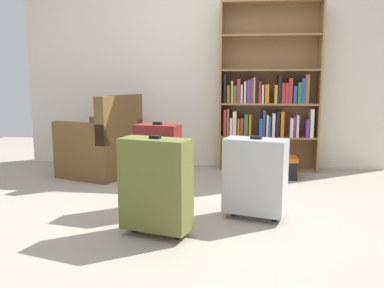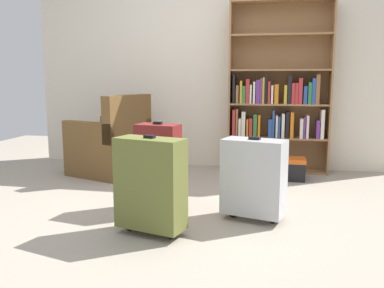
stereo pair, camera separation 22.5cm
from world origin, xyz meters
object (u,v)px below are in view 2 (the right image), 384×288
at_px(suitcase_olive, 150,184).
at_px(armchair, 111,146).
at_px(suitcase_dark_red, 158,164).
at_px(suitcase_silver, 254,177).
at_px(bookshelf, 278,96).
at_px(storage_box, 283,168).
at_px(mug, 160,173).

bearing_deg(suitcase_olive, armchair, 120.06).
distance_m(armchair, suitcase_dark_red, 1.42).
distance_m(suitcase_silver, suitcase_olive, 0.81).
distance_m(armchair, suitcase_olive, 1.93).
relative_size(armchair, suitcase_silver, 1.40).
height_order(bookshelf, storage_box, bookshelf).
bearing_deg(suitcase_dark_red, armchair, 127.85).
height_order(armchair, suitcase_olive, armchair).
xyz_separation_m(mug, suitcase_dark_red, (0.28, -1.04, 0.33)).
bearing_deg(suitcase_dark_red, bookshelf, 59.70).
xyz_separation_m(mug, suitcase_silver, (1.06, -1.16, 0.29)).
height_order(bookshelf, mug, bookshelf).
xyz_separation_m(bookshelf, suitcase_olive, (-0.86, -2.20, -0.51)).
bearing_deg(mug, suitcase_dark_red, -75.00).
bearing_deg(mug, suitcase_olive, -76.63).
bearing_deg(suitcase_dark_red, storage_box, 49.54).
distance_m(suitcase_silver, suitcase_dark_red, 0.79).
height_order(mug, storage_box, storage_box).
bearing_deg(storage_box, suitcase_silver, -100.95).
relative_size(bookshelf, storage_box, 4.23).
bearing_deg(armchair, bookshelf, 16.17).
xyz_separation_m(bookshelf, suitcase_dark_red, (-0.96, -1.65, -0.50)).
distance_m(bookshelf, mug, 1.61).
xyz_separation_m(mug, storage_box, (1.32, 0.18, 0.08)).
height_order(bookshelf, suitcase_olive, bookshelf).
relative_size(bookshelf, armchair, 2.15).
height_order(armchair, mug, armchair).
height_order(armchair, suitcase_dark_red, armchair).
relative_size(mug, storage_box, 0.26).
distance_m(bookshelf, armchair, 1.99).
relative_size(armchair, mug, 7.50).
bearing_deg(suitcase_olive, storage_box, 62.10).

